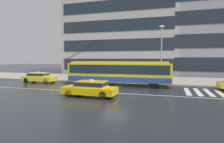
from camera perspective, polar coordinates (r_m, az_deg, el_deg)
The scene contains 16 objects.
ground_plane at distance 18.50m, azimuth 0.64°, elevation -5.73°, with size 160.00×160.00×0.00m, color #21242A.
sidewalk_slab at distance 28.51m, azimuth 6.43°, elevation -2.26°, with size 80.00×10.00×0.14m, color gray.
crosswalk_stripe_edge_near at distance 19.52m, azimuth 21.38°, elevation -5.48°, with size 0.44×4.40×0.01m, color beige.
crosswalk_stripe_inner_a at distance 19.62m, azimuth 24.02°, elevation -5.50°, with size 0.44×4.40×0.01m, color beige.
crosswalk_stripe_center at distance 19.75m, azimuth 26.62°, elevation -5.52°, with size 0.44×4.40×0.01m, color beige.
crosswalk_stripe_inner_b at distance 19.93m, azimuth 29.18°, elevation -5.52°, with size 0.44×4.40×0.01m, color beige.
lane_centre_line at distance 17.37m, azimuth -0.47°, elevation -6.35°, with size 72.00×0.14×0.01m, color silver.
trolleybus at distance 22.07m, azimuth 2.10°, elevation -0.23°, with size 12.91×2.70×5.28m.
taxi_queued_behind_bus at distance 26.70m, azimuth -20.76°, elevation -1.53°, with size 4.36×1.91×1.39m.
taxi_oncoming_near at distance 15.77m, azimuth -6.42°, elevation -4.83°, with size 4.44×1.88×1.39m.
bus_shelter at distance 26.48m, azimuth -1.13°, elevation 1.46°, with size 4.12×1.53×2.51m.
pedestrian_at_shelter at distance 25.21m, azimuth 13.13°, elevation 0.48°, with size 0.99×0.99×1.96m.
pedestrian_approaching_curb at distance 24.53m, azimuth 5.79°, elevation 0.65°, with size 1.42×1.42×1.98m.
pedestrian_walking_past at distance 27.37m, azimuth -2.55°, elevation 0.78°, with size 1.02×1.02×1.92m.
street_lamp at distance 23.46m, azimuth 14.38°, elevation 6.33°, with size 0.60×0.32×6.80m.
office_tower_corner_left at distance 44.56m, azimuth 3.67°, elevation 14.19°, with size 22.95×15.94×22.23m.
Camera 1 is at (5.06, -17.53, 3.05)m, focal length 30.96 mm.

